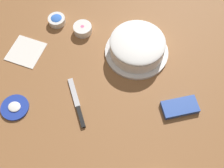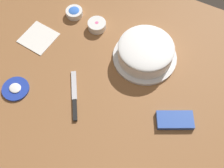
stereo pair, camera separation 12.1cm
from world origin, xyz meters
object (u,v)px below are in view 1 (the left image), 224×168
spreading_knife (78,107)px  candy_box_lower (180,107)px  sprinkle_bowl_pink (83,29)px  paper_napkin (26,51)px  frosting_tub_lid (15,107)px  sprinkle_bowl_blue (57,20)px  frosted_cake (137,47)px

spreading_knife → candy_box_lower: size_ratio=1.40×
sprinkle_bowl_pink → paper_napkin: 0.29m
frosting_tub_lid → spreading_knife: 0.26m
frosting_tub_lid → spreading_knife: bearing=16.0°
frosting_tub_lid → sprinkle_bowl_pink: 0.48m
spreading_knife → sprinkle_bowl_blue: 0.48m
frosting_tub_lid → spreading_knife: (0.25, 0.07, -0.00)m
frosting_tub_lid → sprinkle_bowl_blue: 0.48m
frosted_cake → sprinkle_bowl_blue: frosted_cake is taller
frosted_cake → candy_box_lower: (0.24, -0.23, -0.04)m
frosting_tub_lid → sprinkle_bowl_blue: size_ratio=1.41×
sprinkle_bowl_blue → paper_napkin: (-0.08, -0.20, -0.02)m
frosted_cake → spreading_knife: 0.38m
spreading_knife → sprinkle_bowl_pink: sprinkle_bowl_pink is taller
frosted_cake → paper_napkin: (-0.50, -0.13, -0.04)m
frosted_cake → sprinkle_bowl_pink: (-0.28, 0.05, -0.03)m
sprinkle_bowl_blue → sprinkle_bowl_pink: size_ratio=0.94×
frosting_tub_lid → sprinkle_bowl_blue: sprinkle_bowl_blue is taller
candy_box_lower → frosting_tub_lid: bearing=167.6°
candy_box_lower → sprinkle_bowl_blue: bearing=127.9°
sprinkle_bowl_blue → paper_napkin: bearing=-111.3°
frosted_cake → frosting_tub_lid: size_ratio=2.49×
sprinkle_bowl_pink → paper_napkin: bearing=-140.2°
spreading_knife → paper_napkin: 0.38m
frosted_cake → paper_napkin: bearing=-165.4°
sprinkle_bowl_pink → paper_napkin: (-0.22, -0.18, -0.02)m
frosted_cake → sprinkle_bowl_pink: frosted_cake is taller
frosted_cake → candy_box_lower: size_ratio=1.97×
sprinkle_bowl_blue → paper_napkin: sprinkle_bowl_blue is taller
frosted_cake → spreading_knife: frosted_cake is taller
sprinkle_bowl_blue → spreading_knife: bearing=-59.1°
frosted_cake → spreading_knife: bearing=-117.8°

